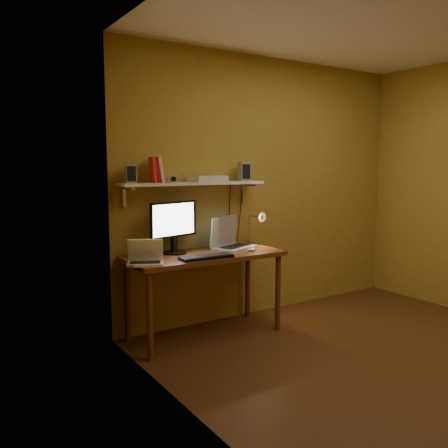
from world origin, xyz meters
TOP-DOWN VIEW (x-y plane):
  - room at (0.00, 0.00)m, footprint 3.44×3.24m
  - desk at (-0.95, 1.28)m, footprint 1.40×0.60m
  - wall_shelf at (-0.95, 1.47)m, footprint 1.40×0.25m
  - monitor at (-1.17, 1.43)m, footprint 0.50×0.26m
  - laptop at (-0.60, 1.41)m, footprint 0.47×0.41m
  - netbook at (-1.57, 1.14)m, footprint 0.34×0.30m
  - keyboard at (-1.05, 1.08)m, footprint 0.46×0.18m
  - mouse at (-0.54, 1.15)m, footprint 0.10×0.07m
  - desk_lamp at (-0.29, 1.41)m, footprint 0.09×0.23m
  - speaker_left at (-1.54, 1.48)m, footprint 0.11×0.11m
  - speaker_right at (-0.40, 1.47)m, footprint 0.12×0.12m
  - books at (-1.31, 1.48)m, footprint 0.14×0.16m
  - shelf_camera at (-1.20, 1.40)m, footprint 0.11×0.05m
  - router at (-0.81, 1.46)m, footprint 0.34×0.23m

SIDE VIEW (x-z plane):
  - desk at x=-0.95m, z-range 0.29..1.04m
  - keyboard at x=-1.05m, z-range 0.75..0.77m
  - mouse at x=-0.54m, z-range 0.75..0.78m
  - netbook at x=-1.57m, z-range 0.70..0.91m
  - laptop at x=-0.60m, z-range 0.68..0.98m
  - desk_lamp at x=-0.29m, z-range 0.77..1.15m
  - monitor at x=-1.17m, z-range 0.78..1.24m
  - room at x=0.00m, z-range -0.02..2.62m
  - wall_shelf at x=-0.95m, z-range 1.26..1.46m
  - router at x=-0.81m, z-range 1.38..1.43m
  - shelf_camera at x=-1.20m, z-range 1.38..1.44m
  - speaker_left at x=-1.54m, z-range 1.38..1.54m
  - speaker_right at x=-0.40m, z-range 1.38..1.55m
  - books at x=-1.31m, z-range 1.37..1.60m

